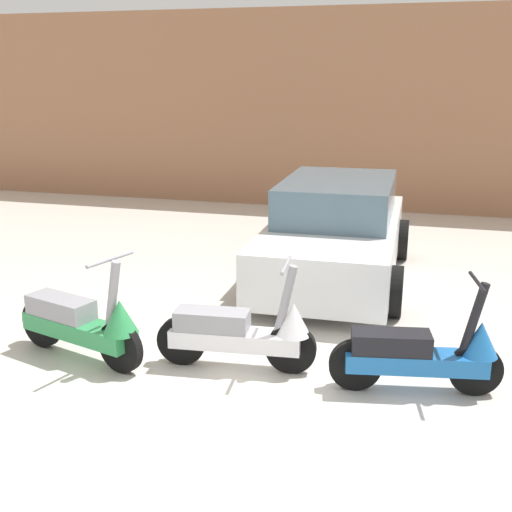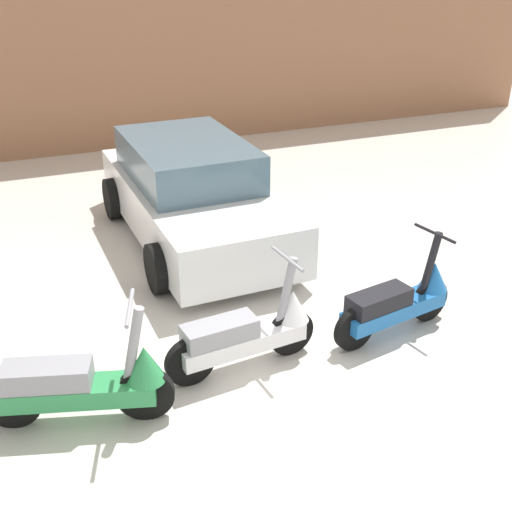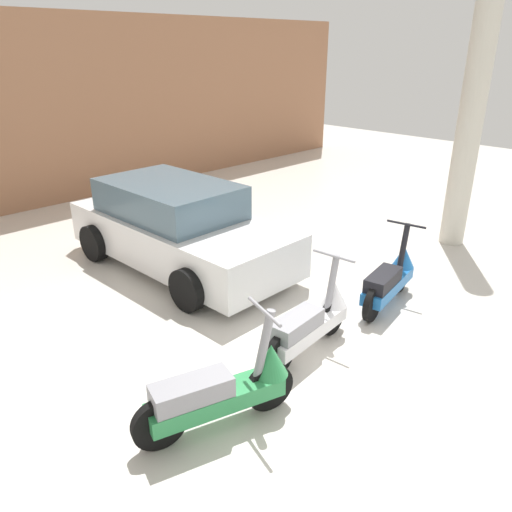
{
  "view_description": "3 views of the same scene",
  "coord_description": "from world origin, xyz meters",
  "px_view_note": "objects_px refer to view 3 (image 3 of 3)",
  "views": [
    {
      "loc": [
        1.52,
        -4.54,
        2.69
      ],
      "look_at": [
        -0.39,
        2.4,
        0.62
      ],
      "focal_mm": 45.0,
      "sensor_mm": 36.0,
      "label": 1
    },
    {
      "loc": [
        -1.9,
        -3.93,
        3.62
      ],
      "look_at": [
        0.39,
        1.66,
        0.66
      ],
      "focal_mm": 45.0,
      "sensor_mm": 36.0,
      "label": 2
    },
    {
      "loc": [
        -3.96,
        -2.28,
        3.25
      ],
      "look_at": [
        0.17,
        1.86,
        0.76
      ],
      "focal_mm": 35.0,
      "sensor_mm": 36.0,
      "label": 3
    }
  ],
  "objects_px": {
    "scooter_front_right": "(311,321)",
    "car_rear_left": "(178,227)",
    "support_column_side": "(469,131)",
    "scooter_front_left": "(223,389)",
    "scooter_front_center": "(390,278)"
  },
  "relations": [
    {
      "from": "scooter_front_right",
      "to": "car_rear_left",
      "type": "height_order",
      "value": "car_rear_left"
    },
    {
      "from": "car_rear_left",
      "to": "support_column_side",
      "type": "distance_m",
      "value": 4.97
    },
    {
      "from": "scooter_front_right",
      "to": "support_column_side",
      "type": "relative_size",
      "value": 0.39
    },
    {
      "from": "scooter_front_left",
      "to": "car_rear_left",
      "type": "relative_size",
      "value": 0.39
    },
    {
      "from": "scooter_front_center",
      "to": "car_rear_left",
      "type": "xyz_separation_m",
      "value": [
        -1.23,
        3.04,
        0.26
      ]
    },
    {
      "from": "scooter_front_right",
      "to": "car_rear_left",
      "type": "relative_size",
      "value": 0.39
    },
    {
      "from": "scooter_front_left",
      "to": "scooter_front_center",
      "type": "bearing_deg",
      "value": 20.44
    },
    {
      "from": "scooter_front_center",
      "to": "car_rear_left",
      "type": "relative_size",
      "value": 0.38
    },
    {
      "from": "scooter_front_right",
      "to": "scooter_front_center",
      "type": "relative_size",
      "value": 1.03
    },
    {
      "from": "scooter_front_left",
      "to": "support_column_side",
      "type": "relative_size",
      "value": 0.39
    },
    {
      "from": "scooter_front_left",
      "to": "scooter_front_center",
      "type": "xyz_separation_m",
      "value": [
        3.15,
        0.2,
        -0.02
      ]
    },
    {
      "from": "support_column_side",
      "to": "scooter_front_right",
      "type": "bearing_deg",
      "value": -174.9
    },
    {
      "from": "scooter_front_left",
      "to": "scooter_front_right",
      "type": "relative_size",
      "value": 1.01
    },
    {
      "from": "scooter_front_left",
      "to": "scooter_front_right",
      "type": "xyz_separation_m",
      "value": [
        1.52,
        0.22,
        -0.01
      ]
    },
    {
      "from": "scooter_front_right",
      "to": "scooter_front_center",
      "type": "xyz_separation_m",
      "value": [
        1.63,
        -0.03,
        -0.01
      ]
    }
  ]
}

